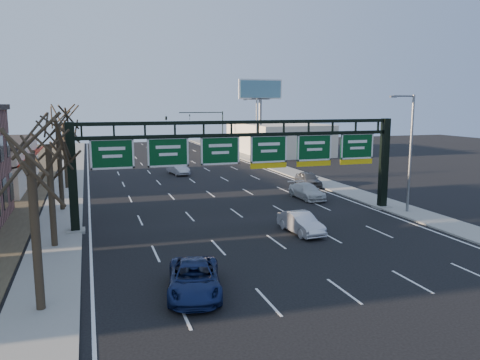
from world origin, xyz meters
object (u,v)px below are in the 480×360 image
object	(u,v)px
car_blue_suv	(194,279)
car_silver_sedan	(301,223)
car_white_wagon	(307,191)
sign_gantry	(247,156)

from	to	relation	value
car_blue_suv	car_silver_sedan	distance (m)	11.49
car_silver_sedan	car_white_wagon	distance (m)	11.37
sign_gantry	car_silver_sedan	world-z (taller)	sign_gantry
car_blue_suv	car_white_wagon	bearing A→B (deg)	62.75
car_blue_suv	car_silver_sedan	world-z (taller)	car_blue_suv
sign_gantry	car_silver_sedan	size ratio (longest dim) A/B	5.93
car_blue_suv	car_white_wagon	world-z (taller)	car_blue_suv
sign_gantry	car_white_wagon	bearing A→B (deg)	35.52
car_blue_suv	car_silver_sedan	size ratio (longest dim) A/B	1.19
car_white_wagon	sign_gantry	bearing A→B (deg)	-147.08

